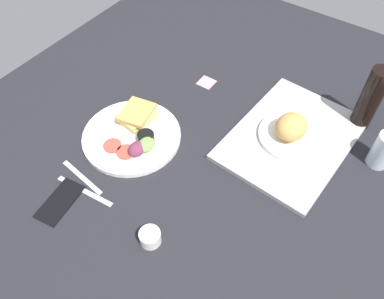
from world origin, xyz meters
TOP-DOWN VIEW (x-y plane):
  - ground_plane at (0.00, 0.00)cm, footprint 190.00×150.00cm
  - serving_tray at (-21.67, 24.63)cm, footprint 46.94×35.70cm
  - bread_plate_near at (-20.97, 24.19)cm, footprint 21.00×21.00cm
  - plate_with_salad at (5.72, -16.75)cm, footprint 30.95×30.95cm
  - drinking_glass at (-28.24, 49.55)cm, footprint 6.40×6.40cm
  - soda_bottle at (-40.97, 39.60)cm, footprint 6.40×6.40cm
  - espresso_cup at (30.49, 9.77)cm, footprint 5.60×5.60cm
  - fork at (26.36, -19.16)cm, footprint 3.52×17.04cm
  - knife at (29.36, -15.16)cm, footprint 3.22×19.05cm
  - cell_phone at (35.81, -18.30)cm, footprint 15.29×9.20cm
  - sticky_note at (-29.21, -12.36)cm, footprint 5.63×5.63cm

SIDE VIEW (x-z plane):
  - ground_plane at x=0.00cm, z-range -3.00..0.00cm
  - sticky_note at x=-29.21cm, z-range 0.00..0.12cm
  - fork at x=26.36cm, z-range 0.00..0.50cm
  - knife at x=29.36cm, z-range 0.00..0.50cm
  - cell_phone at x=35.81cm, z-range 0.00..0.80cm
  - serving_tray at x=-21.67cm, z-range 0.00..1.60cm
  - plate_with_salad at x=5.72cm, z-range -1.09..4.31cm
  - espresso_cup at x=30.49cm, z-range 0.00..4.00cm
  - bread_plate_near at x=-20.97cm, z-range 0.31..9.06cm
  - drinking_glass at x=-28.24cm, z-range 0.00..11.68cm
  - soda_bottle at x=-40.97cm, z-range 0.00..21.80cm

